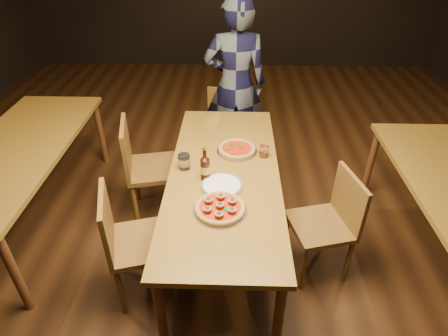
{
  "coord_description": "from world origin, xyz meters",
  "views": [
    {
      "loc": [
        0.07,
        -2.23,
        2.32
      ],
      "look_at": [
        0.0,
        -0.05,
        0.82
      ],
      "focal_mm": 30.0,
      "sensor_mm": 36.0,
      "label": 1
    }
  ],
  "objects_px": {
    "chair_main_e": "(320,225)",
    "amber_glass": "(264,151)",
    "plate_stack": "(222,186)",
    "chair_end": "(222,129)",
    "table_main": "(224,180)",
    "diner": "(235,85)",
    "water_glass": "(184,162)",
    "chair_main_nw": "(142,241)",
    "pizza_meatball": "(220,208)",
    "table_left": "(18,155)",
    "beer_bottle": "(205,168)",
    "pizza_margherita": "(237,149)",
    "chair_main_sw": "(154,167)"
  },
  "relations": [
    {
      "from": "chair_end",
      "to": "pizza_margherita",
      "type": "distance_m",
      "value": 1.05
    },
    {
      "from": "chair_main_e",
      "to": "chair_end",
      "type": "height_order",
      "value": "chair_main_e"
    },
    {
      "from": "pizza_margherita",
      "to": "table_left",
      "type": "bearing_deg",
      "value": 179.58
    },
    {
      "from": "chair_main_sw",
      "to": "beer_bottle",
      "type": "height_order",
      "value": "beer_bottle"
    },
    {
      "from": "chair_main_e",
      "to": "diner",
      "type": "bearing_deg",
      "value": -172.36
    },
    {
      "from": "plate_stack",
      "to": "beer_bottle",
      "type": "bearing_deg",
      "value": 139.17
    },
    {
      "from": "chair_main_e",
      "to": "amber_glass",
      "type": "xyz_separation_m",
      "value": [
        -0.41,
        0.43,
        0.36
      ]
    },
    {
      "from": "chair_main_e",
      "to": "diner",
      "type": "height_order",
      "value": "diner"
    },
    {
      "from": "chair_end",
      "to": "pizza_meatball",
      "type": "relative_size",
      "value": 2.44
    },
    {
      "from": "chair_main_nw",
      "to": "amber_glass",
      "type": "distance_m",
      "value": 1.12
    },
    {
      "from": "plate_stack",
      "to": "beer_bottle",
      "type": "relative_size",
      "value": 1.14
    },
    {
      "from": "chair_main_nw",
      "to": "chair_main_e",
      "type": "distance_m",
      "value": 1.27
    },
    {
      "from": "chair_main_nw",
      "to": "diner",
      "type": "xyz_separation_m",
      "value": [
        0.62,
        1.8,
        0.4
      ]
    },
    {
      "from": "pizza_margherita",
      "to": "beer_bottle",
      "type": "relative_size",
      "value": 1.31
    },
    {
      "from": "table_left",
      "to": "beer_bottle",
      "type": "xyz_separation_m",
      "value": [
        1.57,
        -0.38,
        0.16
      ]
    },
    {
      "from": "pizza_margherita",
      "to": "water_glass",
      "type": "relative_size",
      "value": 2.85
    },
    {
      "from": "plate_stack",
      "to": "amber_glass",
      "type": "distance_m",
      "value": 0.52
    },
    {
      "from": "plate_stack",
      "to": "chair_end",
      "type": "bearing_deg",
      "value": 91.75
    },
    {
      "from": "chair_end",
      "to": "water_glass",
      "type": "xyz_separation_m",
      "value": [
        -0.24,
        -1.22,
        0.39
      ]
    },
    {
      "from": "plate_stack",
      "to": "diner",
      "type": "distance_m",
      "value": 1.56
    },
    {
      "from": "table_main",
      "to": "chair_main_nw",
      "type": "relative_size",
      "value": 2.16
    },
    {
      "from": "chair_main_e",
      "to": "pizza_meatball",
      "type": "relative_size",
      "value": 2.55
    },
    {
      "from": "pizza_margherita",
      "to": "diner",
      "type": "bearing_deg",
      "value": 91.01
    },
    {
      "from": "table_left",
      "to": "chair_main_e",
      "type": "height_order",
      "value": "chair_main_e"
    },
    {
      "from": "pizza_margherita",
      "to": "diner",
      "type": "distance_m",
      "value": 1.08
    },
    {
      "from": "water_glass",
      "to": "amber_glass",
      "type": "distance_m",
      "value": 0.62
    },
    {
      "from": "pizza_margherita",
      "to": "pizza_meatball",
      "type": "bearing_deg",
      "value": -98.42
    },
    {
      "from": "chair_main_sw",
      "to": "pizza_margherita",
      "type": "bearing_deg",
      "value": -113.85
    },
    {
      "from": "table_main",
      "to": "pizza_meatball",
      "type": "xyz_separation_m",
      "value": [
        -0.01,
        -0.43,
        0.1
      ]
    },
    {
      "from": "chair_main_e",
      "to": "table_main",
      "type": "bearing_deg",
      "value": -120.49
    },
    {
      "from": "table_left",
      "to": "diner",
      "type": "relative_size",
      "value": 1.15
    },
    {
      "from": "chair_main_sw",
      "to": "chair_main_nw",
      "type": "bearing_deg",
      "value": 172.96
    },
    {
      "from": "chair_end",
      "to": "chair_main_nw",
      "type": "bearing_deg",
      "value": -96.42
    },
    {
      "from": "pizza_margherita",
      "to": "beer_bottle",
      "type": "distance_m",
      "value": 0.44
    },
    {
      "from": "table_main",
      "to": "water_glass",
      "type": "xyz_separation_m",
      "value": [
        -0.3,
        0.05,
        0.13
      ]
    },
    {
      "from": "beer_bottle",
      "to": "diner",
      "type": "relative_size",
      "value": 0.14
    },
    {
      "from": "chair_end",
      "to": "pizza_margherita",
      "type": "xyz_separation_m",
      "value": [
        0.15,
        -0.98,
        0.35
      ]
    },
    {
      "from": "chair_main_sw",
      "to": "plate_stack",
      "type": "height_order",
      "value": "chair_main_sw"
    },
    {
      "from": "table_main",
      "to": "chair_main_nw",
      "type": "xyz_separation_m",
      "value": [
        -0.55,
        -0.43,
        -0.22
      ]
    },
    {
      "from": "diner",
      "to": "chair_end",
      "type": "bearing_deg",
      "value": 36.52
    },
    {
      "from": "table_main",
      "to": "chair_end",
      "type": "distance_m",
      "value": 1.29
    },
    {
      "from": "plate_stack",
      "to": "diner",
      "type": "xyz_separation_m",
      "value": [
        0.09,
        1.55,
        0.1
      ]
    },
    {
      "from": "chair_main_e",
      "to": "pizza_margherita",
      "type": "relative_size",
      "value": 2.76
    },
    {
      "from": "chair_end",
      "to": "water_glass",
      "type": "height_order",
      "value": "water_glass"
    },
    {
      "from": "amber_glass",
      "to": "diner",
      "type": "relative_size",
      "value": 0.05
    },
    {
      "from": "table_main",
      "to": "beer_bottle",
      "type": "xyz_separation_m",
      "value": [
        -0.13,
        -0.08,
        0.16
      ]
    },
    {
      "from": "pizza_meatball",
      "to": "amber_glass",
      "type": "xyz_separation_m",
      "value": [
        0.31,
        0.65,
        0.02
      ]
    },
    {
      "from": "chair_main_e",
      "to": "plate_stack",
      "type": "height_order",
      "value": "chair_main_e"
    },
    {
      "from": "beer_bottle",
      "to": "table_main",
      "type": "bearing_deg",
      "value": 32.34
    },
    {
      "from": "chair_main_nw",
      "to": "water_glass",
      "type": "xyz_separation_m",
      "value": [
        0.25,
        0.48,
        0.34
      ]
    }
  ]
}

